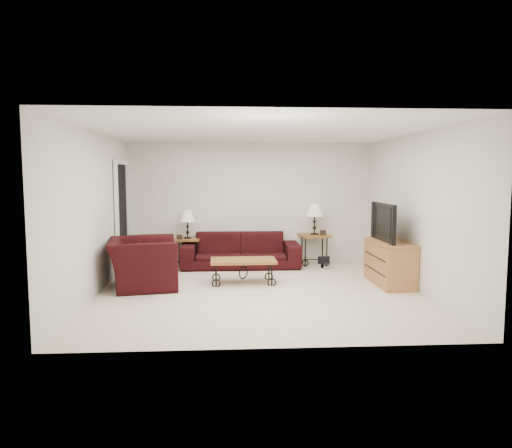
# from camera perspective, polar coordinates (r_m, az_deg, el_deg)

# --- Properties ---
(ground) EXTENTS (5.00, 5.00, 0.00)m
(ground) POSITION_cam_1_polar(r_m,az_deg,el_deg) (7.53, 0.33, -8.13)
(ground) COLOR beige
(ground) RESTS_ON ground
(wall_back) EXTENTS (5.00, 0.02, 2.50)m
(wall_back) POSITION_cam_1_polar(r_m,az_deg,el_deg) (9.82, -0.65, 2.50)
(wall_back) COLOR silver
(wall_back) RESTS_ON ground
(wall_front) EXTENTS (5.00, 0.02, 2.50)m
(wall_front) POSITION_cam_1_polar(r_m,az_deg,el_deg) (4.85, 2.34, -0.84)
(wall_front) COLOR silver
(wall_front) RESTS_ON ground
(wall_left) EXTENTS (0.02, 5.00, 2.50)m
(wall_left) POSITION_cam_1_polar(r_m,az_deg,el_deg) (7.58, -18.87, 1.23)
(wall_left) COLOR silver
(wall_left) RESTS_ON ground
(wall_right) EXTENTS (0.02, 5.00, 2.50)m
(wall_right) POSITION_cam_1_polar(r_m,az_deg,el_deg) (7.90, 18.74, 1.41)
(wall_right) COLOR silver
(wall_right) RESTS_ON ground
(ceiling) EXTENTS (5.00, 5.00, 0.00)m
(ceiling) POSITION_cam_1_polar(r_m,az_deg,el_deg) (7.34, 0.35, 11.17)
(ceiling) COLOR white
(ceiling) RESTS_ON wall_back
(doorway) EXTENTS (0.08, 0.94, 2.04)m
(doorway) POSITION_cam_1_polar(r_m,az_deg,el_deg) (9.19, -15.94, 0.62)
(doorway) COLOR black
(doorway) RESTS_ON ground
(sofa) EXTENTS (2.34, 0.92, 0.68)m
(sofa) POSITION_cam_1_polar(r_m,az_deg,el_deg) (9.43, -1.90, -3.18)
(sofa) COLOR black
(sofa) RESTS_ON ground
(side_table_left) EXTENTS (0.58, 0.58, 0.57)m
(side_table_left) POSITION_cam_1_polar(r_m,az_deg,el_deg) (9.65, -8.24, -3.39)
(side_table_left) COLOR brown
(side_table_left) RESTS_ON ground
(side_table_right) EXTENTS (0.63, 0.63, 0.63)m
(side_table_right) POSITION_cam_1_polar(r_m,az_deg,el_deg) (9.77, 7.05, -3.08)
(side_table_right) COLOR brown
(side_table_right) RESTS_ON ground
(lamp_left) EXTENTS (0.36, 0.36, 0.57)m
(lamp_left) POSITION_cam_1_polar(r_m,az_deg,el_deg) (9.57, -8.29, -0.03)
(lamp_left) COLOR black
(lamp_left) RESTS_ON side_table_left
(lamp_right) EXTENTS (0.39, 0.39, 0.63)m
(lamp_right) POSITION_cam_1_polar(r_m,az_deg,el_deg) (9.70, 7.09, 0.59)
(lamp_right) COLOR black
(lamp_right) RESTS_ON side_table_right
(photo_frame_left) EXTENTS (0.11, 0.02, 0.09)m
(photo_frame_left) POSITION_cam_1_polar(r_m,az_deg,el_deg) (9.46, -9.25, -1.55)
(photo_frame_left) COLOR black
(photo_frame_left) RESTS_ON side_table_left
(photo_frame_right) EXTENTS (0.13, 0.03, 0.10)m
(photo_frame_right) POSITION_cam_1_polar(r_m,az_deg,el_deg) (9.61, 8.12, -1.04)
(photo_frame_right) COLOR black
(photo_frame_right) RESTS_ON side_table_right
(coffee_table) EXTENTS (1.11, 0.62, 0.41)m
(coffee_table) POSITION_cam_1_polar(r_m,az_deg,el_deg) (8.04, -1.55, -5.74)
(coffee_table) COLOR brown
(coffee_table) RESTS_ON ground
(armchair) EXTENTS (1.26, 1.39, 0.80)m
(armchair) POSITION_cam_1_polar(r_m,az_deg,el_deg) (7.95, -13.53, -4.61)
(armchair) COLOR black
(armchair) RESTS_ON ground
(throw_pillow) EXTENTS (0.15, 0.37, 0.36)m
(throw_pillow) POSITION_cam_1_polar(r_m,az_deg,el_deg) (7.86, -12.53, -3.81)
(throw_pillow) COLOR #B86C17
(throw_pillow) RESTS_ON armchair
(tv_stand) EXTENTS (0.51, 1.23, 0.74)m
(tv_stand) POSITION_cam_1_polar(r_m,az_deg,el_deg) (8.25, 15.86, -4.52)
(tv_stand) COLOR #B97E44
(tv_stand) RESTS_ON ground
(television) EXTENTS (0.14, 1.10, 0.63)m
(television) POSITION_cam_1_polar(r_m,az_deg,el_deg) (8.15, 15.86, 0.22)
(television) COLOR black
(television) RESTS_ON tv_stand
(backpack) EXTENTS (0.41, 0.35, 0.45)m
(backpack) POSITION_cam_1_polar(r_m,az_deg,el_deg) (9.42, 8.04, -3.97)
(backpack) COLOR black
(backpack) RESTS_ON ground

